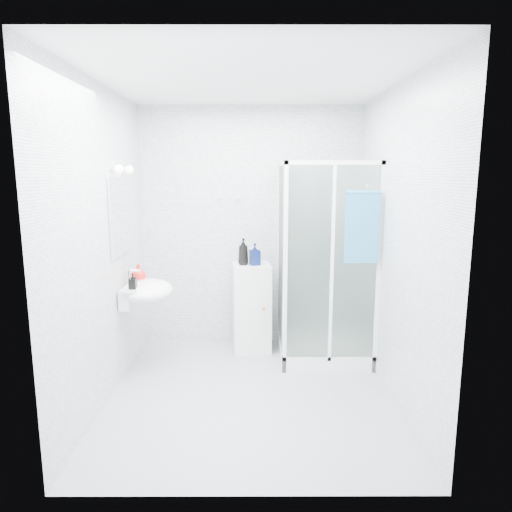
{
  "coord_description": "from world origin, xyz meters",
  "views": [
    {
      "loc": [
        0.04,
        -3.7,
        1.87
      ],
      "look_at": [
        0.05,
        0.35,
        1.15
      ],
      "focal_mm": 32.0,
      "sensor_mm": 36.0,
      "label": 1
    }
  ],
  "objects_px": {
    "storage_cabinet": "(252,308)",
    "soap_dispenser_black": "(133,281)",
    "shower_enclosure": "(316,316)",
    "hand_towel": "(362,225)",
    "soap_dispenser_orange": "(138,273)",
    "wall_basin": "(146,291)",
    "shampoo_bottle_a": "(243,252)",
    "shampoo_bottle_b": "(255,254)"
  },
  "relations": [
    {
      "from": "storage_cabinet",
      "to": "soap_dispenser_black",
      "type": "height_order",
      "value": "soap_dispenser_black"
    },
    {
      "from": "shower_enclosure",
      "to": "hand_towel",
      "type": "xyz_separation_m",
      "value": [
        0.33,
        -0.4,
        0.98
      ]
    },
    {
      "from": "storage_cabinet",
      "to": "soap_dispenser_orange",
      "type": "distance_m",
      "value": 1.26
    },
    {
      "from": "wall_basin",
      "to": "soap_dispenser_black",
      "type": "relative_size",
      "value": 3.87
    },
    {
      "from": "shower_enclosure",
      "to": "soap_dispenser_orange",
      "type": "height_order",
      "value": "shower_enclosure"
    },
    {
      "from": "soap_dispenser_black",
      "to": "storage_cabinet",
      "type": "bearing_deg",
      "value": 34.37
    },
    {
      "from": "hand_towel",
      "to": "storage_cabinet",
      "type": "bearing_deg",
      "value": 147.41
    },
    {
      "from": "shower_enclosure",
      "to": "storage_cabinet",
      "type": "bearing_deg",
      "value": 160.41
    },
    {
      "from": "wall_basin",
      "to": "shampoo_bottle_a",
      "type": "height_order",
      "value": "shampoo_bottle_a"
    },
    {
      "from": "wall_basin",
      "to": "shampoo_bottle_b",
      "type": "xyz_separation_m",
      "value": [
        1.02,
        0.53,
        0.26
      ]
    },
    {
      "from": "hand_towel",
      "to": "shampoo_bottle_a",
      "type": "bearing_deg",
      "value": 150.4
    },
    {
      "from": "hand_towel",
      "to": "soap_dispenser_black",
      "type": "relative_size",
      "value": 4.54
    },
    {
      "from": "shower_enclosure",
      "to": "hand_towel",
      "type": "height_order",
      "value": "shower_enclosure"
    },
    {
      "from": "wall_basin",
      "to": "hand_towel",
      "type": "xyz_separation_m",
      "value": [
        1.99,
        -0.09,
        0.63
      ]
    },
    {
      "from": "hand_towel",
      "to": "shampoo_bottle_a",
      "type": "xyz_separation_m",
      "value": [
        -1.08,
        0.62,
        -0.34
      ]
    },
    {
      "from": "shower_enclosure",
      "to": "storage_cabinet",
      "type": "distance_m",
      "value": 0.7
    },
    {
      "from": "shower_enclosure",
      "to": "shampoo_bottle_a",
      "type": "bearing_deg",
      "value": 164.04
    },
    {
      "from": "wall_basin",
      "to": "storage_cabinet",
      "type": "distance_m",
      "value": 1.18
    },
    {
      "from": "soap_dispenser_orange",
      "to": "shampoo_bottle_a",
      "type": "bearing_deg",
      "value": 23.29
    },
    {
      "from": "shampoo_bottle_b",
      "to": "soap_dispenser_black",
      "type": "bearing_deg",
      "value": -147.31
    },
    {
      "from": "wall_basin",
      "to": "storage_cabinet",
      "type": "bearing_deg",
      "value": 29.13
    },
    {
      "from": "storage_cabinet",
      "to": "soap_dispenser_orange",
      "type": "bearing_deg",
      "value": -163.02
    },
    {
      "from": "shampoo_bottle_a",
      "to": "shampoo_bottle_b",
      "type": "distance_m",
      "value": 0.12
    },
    {
      "from": "shower_enclosure",
      "to": "wall_basin",
      "type": "bearing_deg",
      "value": -169.19
    },
    {
      "from": "shampoo_bottle_a",
      "to": "shampoo_bottle_b",
      "type": "relative_size",
      "value": 1.24
    },
    {
      "from": "hand_towel",
      "to": "shampoo_bottle_b",
      "type": "xyz_separation_m",
      "value": [
        -0.96,
        0.61,
        -0.37
      ]
    },
    {
      "from": "shampoo_bottle_a",
      "to": "soap_dispenser_orange",
      "type": "relative_size",
      "value": 1.61
    },
    {
      "from": "wall_basin",
      "to": "shampoo_bottle_b",
      "type": "distance_m",
      "value": 1.18
    },
    {
      "from": "shampoo_bottle_b",
      "to": "soap_dispenser_black",
      "type": "relative_size",
      "value": 1.58
    },
    {
      "from": "hand_towel",
      "to": "shampoo_bottle_a",
      "type": "distance_m",
      "value": 1.29
    },
    {
      "from": "storage_cabinet",
      "to": "hand_towel",
      "type": "relative_size",
      "value": 1.44
    },
    {
      "from": "shower_enclosure",
      "to": "soap_dispenser_black",
      "type": "distance_m",
      "value": 1.86
    },
    {
      "from": "shower_enclosure",
      "to": "hand_towel",
      "type": "distance_m",
      "value": 1.11
    },
    {
      "from": "hand_towel",
      "to": "soap_dispenser_black",
      "type": "height_order",
      "value": "hand_towel"
    },
    {
      "from": "soap_dispenser_orange",
      "to": "soap_dispenser_black",
      "type": "xyz_separation_m",
      "value": [
        0.02,
        -0.28,
        -0.02
      ]
    },
    {
      "from": "shower_enclosure",
      "to": "shampoo_bottle_a",
      "type": "distance_m",
      "value": 1.01
    },
    {
      "from": "wall_basin",
      "to": "shampoo_bottle_a",
      "type": "bearing_deg",
      "value": 30.42
    },
    {
      "from": "wall_basin",
      "to": "soap_dispenser_black",
      "type": "bearing_deg",
      "value": -111.74
    },
    {
      "from": "shampoo_bottle_a",
      "to": "shampoo_bottle_b",
      "type": "height_order",
      "value": "shampoo_bottle_a"
    },
    {
      "from": "shower_enclosure",
      "to": "storage_cabinet",
      "type": "xyz_separation_m",
      "value": [
        -0.66,
        0.24,
        0.02
      ]
    },
    {
      "from": "shampoo_bottle_a",
      "to": "soap_dispenser_black",
      "type": "xyz_separation_m",
      "value": [
        -0.97,
        -0.7,
        -0.15
      ]
    },
    {
      "from": "storage_cabinet",
      "to": "shower_enclosure",
      "type": "bearing_deg",
      "value": -25.17
    }
  ]
}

